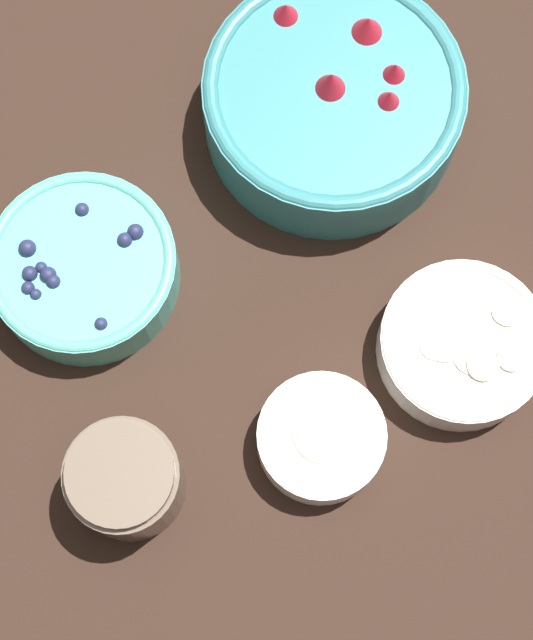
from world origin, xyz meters
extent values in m
plane|color=black|center=(0.00, 0.00, 0.00)|extent=(4.00, 4.00, 0.00)
cylinder|color=teal|center=(0.27, 0.07, 0.04)|extent=(0.25, 0.25, 0.07)
torus|color=teal|center=(0.27, 0.07, 0.07)|extent=(0.25, 0.25, 0.02)
cylinder|color=#B21928|center=(0.27, 0.07, 0.06)|extent=(0.20, 0.20, 0.02)
cone|color=#B21928|center=(0.32, 0.04, 0.08)|extent=(0.04, 0.04, 0.02)
cone|color=#B21928|center=(0.30, 0.03, 0.08)|extent=(0.03, 0.03, 0.02)
cone|color=#B21928|center=(0.29, 0.16, 0.08)|extent=(0.04, 0.04, 0.02)
cone|color=#B21928|center=(0.33, 0.09, 0.08)|extent=(0.04, 0.04, 0.03)
cone|color=#B21928|center=(0.27, 0.08, 0.08)|extent=(0.04, 0.04, 0.03)
cylinder|color=#56B7A8|center=(-0.01, 0.12, 0.03)|extent=(0.17, 0.17, 0.05)
torus|color=#56B7A8|center=(-0.01, 0.12, 0.05)|extent=(0.17, 0.17, 0.01)
cylinder|color=#23284C|center=(-0.01, 0.12, 0.04)|extent=(0.14, 0.14, 0.02)
sphere|color=#23284C|center=(0.04, 0.10, 0.05)|extent=(0.01, 0.01, 0.01)
sphere|color=#23284C|center=(-0.06, 0.13, 0.05)|extent=(0.01, 0.01, 0.01)
sphere|color=#23284C|center=(-0.04, 0.13, 0.05)|extent=(0.02, 0.02, 0.02)
sphere|color=#23284C|center=(-0.05, 0.14, 0.05)|extent=(0.01, 0.01, 0.01)
sphere|color=#23284C|center=(-0.03, 0.06, 0.05)|extent=(0.01, 0.01, 0.01)
sphere|color=#23284C|center=(-0.03, 0.16, 0.05)|extent=(0.02, 0.02, 0.02)
sphere|color=#23284C|center=(-0.04, 0.12, 0.05)|extent=(0.01, 0.01, 0.01)
sphere|color=#23284C|center=(-0.06, 0.12, 0.05)|extent=(0.01, 0.01, 0.01)
sphere|color=#23284C|center=(0.03, 0.15, 0.05)|extent=(0.01, 0.01, 0.01)
sphere|color=#23284C|center=(-0.04, 0.14, 0.05)|extent=(0.01, 0.01, 0.01)
sphere|color=#23284C|center=(0.05, 0.10, 0.05)|extent=(0.01, 0.01, 0.01)
cylinder|color=silver|center=(0.19, -0.17, 0.02)|extent=(0.15, 0.15, 0.04)
torus|color=silver|center=(0.19, -0.17, 0.04)|extent=(0.15, 0.15, 0.01)
cylinder|color=beige|center=(0.19, -0.17, 0.03)|extent=(0.12, 0.12, 0.01)
cylinder|color=beige|center=(0.18, -0.16, 0.04)|extent=(0.03, 0.03, 0.00)
cylinder|color=beige|center=(0.18, -0.19, 0.04)|extent=(0.03, 0.03, 0.00)
cylinder|color=beige|center=(0.19, -0.20, 0.04)|extent=(0.03, 0.03, 0.01)
cylinder|color=beige|center=(0.21, -0.21, 0.04)|extent=(0.02, 0.02, 0.01)
cylinder|color=beige|center=(0.17, -0.16, 0.04)|extent=(0.03, 0.03, 0.00)
cylinder|color=beige|center=(0.24, -0.18, 0.04)|extent=(0.03, 0.03, 0.00)
cylinder|color=white|center=(0.04, -0.14, 0.02)|extent=(0.11, 0.11, 0.04)
torus|color=white|center=(0.04, -0.14, 0.04)|extent=(0.11, 0.11, 0.01)
cylinder|color=white|center=(0.04, -0.14, 0.03)|extent=(0.09, 0.09, 0.01)
ellipsoid|color=white|center=(0.04, -0.14, 0.04)|extent=(0.05, 0.05, 0.02)
cylinder|color=brown|center=(-0.11, -0.05, 0.04)|extent=(0.10, 0.10, 0.08)
cylinder|color=#512D1E|center=(-0.11, -0.05, 0.03)|extent=(0.08, 0.08, 0.06)
cylinder|color=brown|center=(-0.11, -0.05, 0.09)|extent=(0.09, 0.09, 0.01)
camera|label=1|loc=(-0.10, -0.22, 0.96)|focal=60.00mm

